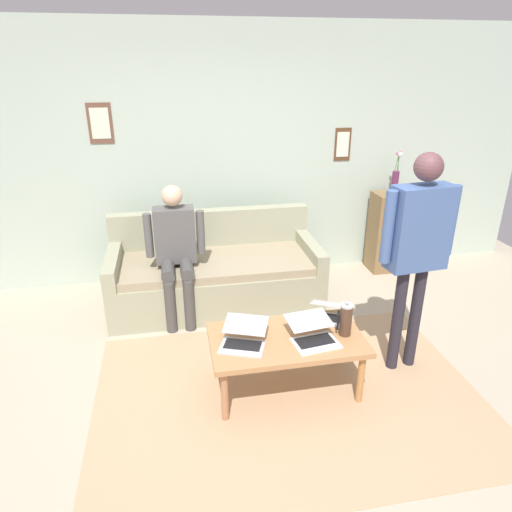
% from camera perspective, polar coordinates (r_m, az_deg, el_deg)
% --- Properties ---
extents(ground_plane, '(7.68, 7.68, 0.00)m').
position_cam_1_polar(ground_plane, '(3.64, 1.25, -16.24)').
color(ground_plane, '#B5A78F').
extents(area_rug, '(2.83, 2.00, 0.01)m').
position_cam_1_polar(area_rug, '(3.60, 4.01, -16.81)').
color(area_rug, tan).
rests_on(area_rug, ground_plane).
extents(back_wall, '(7.04, 0.11, 2.70)m').
position_cam_1_polar(back_wall, '(5.08, -3.86, 12.13)').
color(back_wall, '#B2C3B1').
rests_on(back_wall, ground_plane).
extents(couch, '(2.07, 0.92, 0.88)m').
position_cam_1_polar(couch, '(4.71, -5.09, -2.25)').
color(couch, '#9B9C7F').
rests_on(couch, ground_plane).
extents(coffee_table, '(1.12, 0.64, 0.45)m').
position_cam_1_polar(coffee_table, '(3.44, 3.77, -10.66)').
color(coffee_table, '#B47E4F').
rests_on(coffee_table, ground_plane).
extents(laptop_left, '(0.41, 0.42, 0.14)m').
position_cam_1_polar(laptop_left, '(3.30, -1.56, -10.22)').
color(laptop_left, silver).
rests_on(laptop_left, coffee_table).
extents(laptop_center, '(0.37, 0.36, 0.14)m').
position_cam_1_polar(laptop_center, '(3.65, 8.97, -7.09)').
color(laptop_center, silver).
rests_on(laptop_center, coffee_table).
extents(laptop_right, '(0.36, 0.39, 0.14)m').
position_cam_1_polar(laptop_right, '(3.37, 7.10, -9.66)').
color(laptop_right, silver).
rests_on(laptop_right, coffee_table).
extents(french_press, '(0.11, 0.09, 0.28)m').
position_cam_1_polar(french_press, '(3.43, 11.04, -7.71)').
color(french_press, '#4C3323').
rests_on(french_press, coffee_table).
extents(side_shelf, '(0.42, 0.32, 0.93)m').
position_cam_1_polar(side_shelf, '(5.60, 16.12, 2.88)').
color(side_shelf, olive).
rests_on(side_shelf, ground_plane).
extents(flower_vase, '(0.08, 0.10, 0.47)m').
position_cam_1_polar(flower_vase, '(5.42, 16.89, 9.24)').
color(flower_vase, '#602749').
rests_on(flower_vase, side_shelf).
extents(person_standing, '(0.61, 0.24, 1.74)m').
position_cam_1_polar(person_standing, '(3.56, 19.42, 2.08)').
color(person_standing, '#28252F').
rests_on(person_standing, ground_plane).
extents(person_seated, '(0.55, 0.51, 1.28)m').
position_cam_1_polar(person_seated, '(4.31, -9.91, 1.22)').
color(person_seated, '#464643').
rests_on(person_seated, ground_plane).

